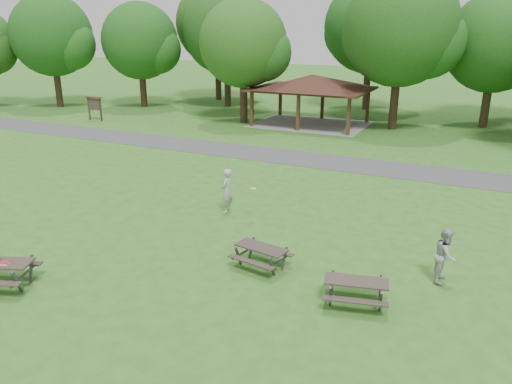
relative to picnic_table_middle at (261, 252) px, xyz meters
The scene contains 17 objects.
ground 2.89m from the picnic_table_middle, 163.23° to the right, with size 160.00×160.00×0.00m, color #2D631C.
asphalt_path 13.47m from the picnic_table_middle, 101.65° to the left, with size 120.00×3.20×0.02m, color #3F3F42.
pavilion 24.27m from the picnic_table_middle, 106.16° to the left, with size 8.60×7.01×3.76m.
notice_board 28.49m from the picnic_table_middle, 142.90° to the left, with size 1.60×0.30×1.88m.
tree_row_a 37.68m from the picnic_table_middle, 145.30° to the left, with size 7.56×7.20×9.97m.
tree_row_b 34.57m from the picnic_table_middle, 133.73° to the left, with size 7.14×6.80×9.28m.
tree_row_c 33.29m from the picnic_table_middle, 120.51° to the left, with size 8.19×7.80×10.67m.
tree_row_d 25.18m from the picnic_table_middle, 118.19° to the left, with size 6.93×6.60×9.27m.
tree_row_e 25.01m from the picnic_table_middle, 91.46° to the left, with size 8.40×8.00×11.02m.
tree_row_f 28.72m from the picnic_table_middle, 79.03° to the left, with size 7.35×7.00×9.55m.
tree_deep_a 37.87m from the picnic_table_middle, 121.75° to the left, with size 8.40×8.00×11.38m.
tree_deep_b 33.15m from the picnic_table_middle, 98.16° to the left, with size 8.40×8.00×11.13m.
picnic_table_middle is the anchor object (origin of this frame).
picnic_table_far 3.38m from the picnic_table_middle, 14.71° to the right, with size 1.99×1.74×0.75m.
frisbee_in_flight 4.11m from the picnic_table_middle, 119.68° to the left, with size 0.29×0.29×0.02m.
frisbee_thrower 5.15m from the picnic_table_middle, 131.09° to the left, with size 0.66×0.43×1.81m, color #A8A8AA.
frisbee_catcher 5.53m from the picnic_table_middle, 16.51° to the left, with size 0.82×0.64×1.70m, color #A6A6A9.
Camera 1 is at (8.77, -12.09, 7.33)m, focal length 35.00 mm.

